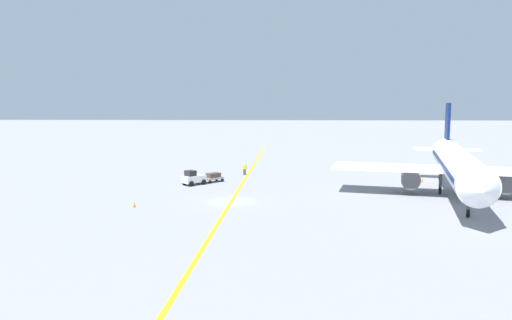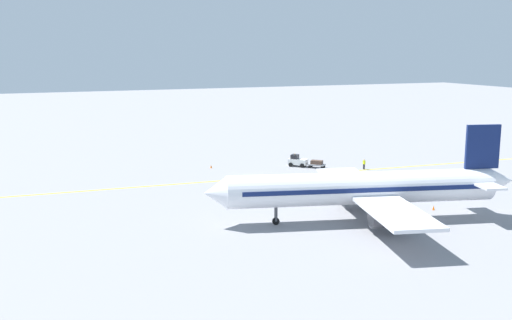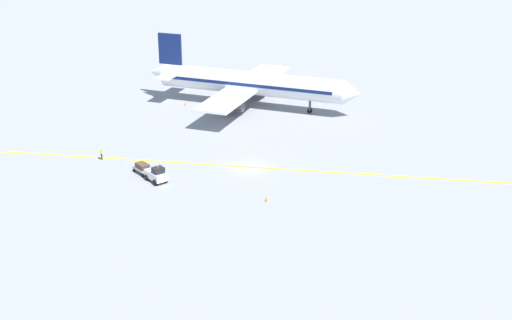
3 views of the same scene
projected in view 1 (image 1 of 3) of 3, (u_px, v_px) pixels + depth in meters
The scene contains 8 objects.
ground_plane at pixel (232, 202), 54.61m from camera, with size 400.00×400.00×0.00m, color gray.
apron_yellow_centreline at pixel (232, 202), 54.61m from camera, with size 0.40×120.00×0.01m, color yellow.
airplane_at_gate at pixel (457, 165), 56.60m from camera, with size 28.43×35.13×10.60m.
baggage_tug_white at pixel (193, 178), 64.88m from camera, with size 3.19×3.18×2.11m.
baggage_cart_trailing at pixel (213, 177), 67.13m from camera, with size 2.83×2.83×1.24m.
ground_crew_worker at pixel (245, 169), 73.40m from camera, with size 0.57×0.28×1.68m.
traffic_cone_near_nose at pixel (422, 180), 67.12m from camera, with size 0.32×0.32×0.55m, color orange.
traffic_cone_mid_apron at pixel (134, 205), 51.68m from camera, with size 0.32×0.32×0.55m, color orange.
Camera 1 is at (-4.27, 53.52, 11.29)m, focal length 35.00 mm.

